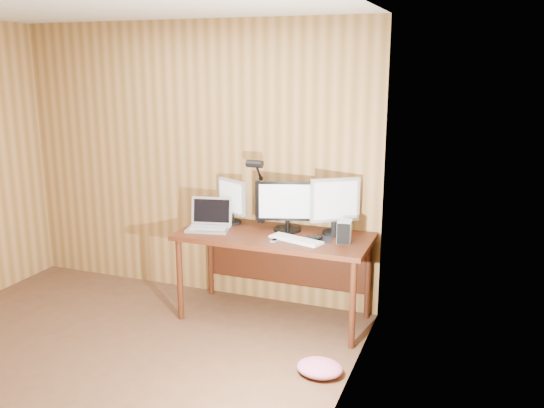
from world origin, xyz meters
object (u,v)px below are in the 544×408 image
Objects in this scene: laptop at (210,221)px; keyboard at (296,239)px; mouse at (319,237)px; monitor_left at (232,200)px; desk at (277,246)px; monitor_right at (335,204)px; monitor_center at (288,205)px; desk_lamp at (258,182)px; phone at (274,240)px; speaker at (334,229)px; hard_drive at (344,231)px.

keyboard is at bearing -18.22° from laptop.
mouse reaches higher than keyboard.
monitor_left reaches higher than keyboard.
desk is 0.61m from monitor_right.
desk_lamp is at bearing 146.73° from monitor_center.
monitor_left is at bearing 142.52° from phone.
monitor_right reaches higher than monitor_center.
monitor_left is at bearing 146.47° from monitor_right.
monitor_center is 0.36m from desk_lamp.
laptop is 0.81m from keyboard.
monitor_right reaches higher than laptop.
monitor_left is at bearing 166.52° from desk.
monitor_left reaches higher than speaker.
desk_lamp reaches higher than hard_drive.
hard_drive is (1.05, -0.18, -0.12)m from monitor_left.
monitor_center is 0.41m from mouse.
keyboard is at bearing 5.61° from monitor_left.
laptop is at bearing -135.99° from desk_lamp.
mouse reaches higher than phone.
phone reaches higher than desk.
desk_lamp reaches higher than monitor_center.
desk_lamp is (-0.62, 0.24, 0.36)m from mouse.
speaker is at bearing 5.12° from desk.
keyboard is 0.17m from phone.
monitor_right is at bearing 68.36° from keyboard.
desk is 0.61m from laptop.
monitor_center is 1.12× the size of monitor_right.
monitor_right is 0.28m from hard_drive.
speaker reaches higher than phone.
monitor_center is 1.34× the size of monitor_left.
monitor_center is at bearing 152.45° from monitor_right.
monitor_center is at bearing -8.50° from desk_lamp.
speaker is 0.19× the size of desk_lamp.
monitor_right is (0.93, 0.01, 0.04)m from monitor_left.
monitor_center reaches higher than keyboard.
mouse is at bearing 23.55° from phone.
speaker reaches higher than desk.
mouse is at bearing 176.87° from hard_drive.
hard_drive reaches higher than phone.
monitor_center is 3.08× the size of hard_drive.
keyboard is at bearing 19.44° from phone.
mouse is (0.39, -0.08, 0.14)m from desk.
monitor_right reaches higher than desk.
monitor_right is at bearing 28.70° from monitor_left.
monitor_left reaches higher than mouse.
laptop is at bearing 162.55° from mouse.
hard_drive is at bearing -8.02° from desk_lamp.
monitor_center is 0.44m from speaker.
desk is 16.86× the size of phone.
laptop is at bearing -170.61° from desk.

